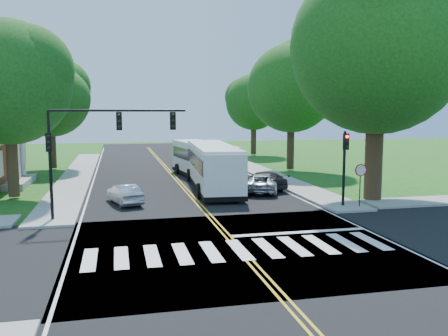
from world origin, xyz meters
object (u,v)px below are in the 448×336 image
object	(u,v)px
signal_nw	(97,137)
hatchback	(125,194)
dark_sedan	(263,180)
signal_ne	(345,158)
bus_lead	(212,166)
bus_follow	(203,160)
suv	(262,183)

from	to	relation	value
signal_nw	hatchback	bearing A→B (deg)	70.87
signal_nw	dark_sedan	bearing A→B (deg)	33.60
signal_ne	bus_lead	bearing A→B (deg)	125.98
dark_sedan	bus_follow	bearing A→B (deg)	-77.10
bus_follow	hatchback	bearing A→B (deg)	48.38
signal_nw	dark_sedan	distance (m)	14.29
signal_ne	signal_nw	bearing A→B (deg)	-179.95
signal_nw	signal_ne	size ratio (longest dim) A/B	1.62
signal_ne	bus_lead	world-z (taller)	signal_ne
signal_ne	suv	world-z (taller)	signal_ne
bus_lead	dark_sedan	distance (m)	3.91
bus_lead	dark_sedan	xyz separation A→B (m)	(3.64, -0.93, -1.07)
hatchback	suv	world-z (taller)	suv
bus_follow	hatchback	size ratio (longest dim) A/B	3.23
signal_nw	bus_follow	distance (m)	16.18
bus_follow	dark_sedan	world-z (taller)	bus_follow
suv	dark_sedan	distance (m)	1.41
signal_nw	suv	xyz separation A→B (m)	(11.00, 6.31, -3.70)
bus_lead	hatchback	xyz separation A→B (m)	(-6.44, -4.49, -1.11)
suv	dark_sedan	size ratio (longest dim) A/B	1.07
hatchback	bus_follow	bearing A→B (deg)	-140.56
signal_nw	dark_sedan	xyz separation A→B (m)	(11.49, 7.63, -3.72)
suv	hatchback	bearing A→B (deg)	34.90
signal_nw	signal_ne	bearing A→B (deg)	0.05
bus_follow	hatchback	distance (m)	11.80
bus_lead	hatchback	size ratio (longest dim) A/B	3.43
bus_lead	dark_sedan	bearing A→B (deg)	169.62
hatchback	dark_sedan	distance (m)	10.69
hatchback	dark_sedan	world-z (taller)	dark_sedan
signal_ne	hatchback	world-z (taller)	signal_ne
hatchback	bus_lead	bearing A→B (deg)	-160.95
bus_follow	signal_ne	bearing A→B (deg)	106.54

